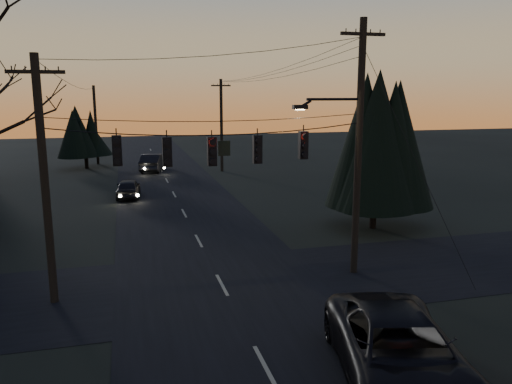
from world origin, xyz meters
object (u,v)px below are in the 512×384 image
object	(u,v)px
sedan_oncoming_a	(128,188)
utility_pole_left	(55,302)
utility_pole_far_r	(222,171)
evergreen_right	(376,143)
suv_near	(400,353)
sedan_oncoming_b	(153,163)
utility_pole_right	(354,272)
utility_pole_far_l	(98,164)

from	to	relation	value
sedan_oncoming_a	utility_pole_left	bearing A→B (deg)	85.54
utility_pole_far_r	sedan_oncoming_a	world-z (taller)	utility_pole_far_r
utility_pole_far_r	evergreen_right	xyz separation A→B (m)	(4.04, -21.98, 4.63)
utility_pole_far_r	suv_near	bearing A→B (deg)	-93.99
utility_pole_left	suv_near	distance (m)	11.86
evergreen_right	sedan_oncoming_a	xyz separation A→B (m)	(-12.74, 11.71, -3.97)
evergreen_right	suv_near	size ratio (longest dim) A/B	1.28
utility_pole_far_r	suv_near	xyz separation A→B (m)	(-2.49, -35.66, 0.88)
utility_pole_far_r	sedan_oncoming_b	bearing A→B (deg)	164.45
utility_pole_far_r	evergreen_right	size ratio (longest dim) A/B	1.05
suv_near	sedan_oncoming_a	distance (m)	26.14
utility_pole_right	sedan_oncoming_b	xyz separation A→B (m)	(-6.30, 29.75, 0.81)
suv_near	sedan_oncoming_b	xyz separation A→B (m)	(-3.81, 37.41, -0.07)
utility_pole_far_l	sedan_oncoming_a	xyz separation A→B (m)	(2.80, -18.27, 0.66)
utility_pole_left	sedan_oncoming_a	distance (m)	17.96
utility_pole_right	suv_near	size ratio (longest dim) A/B	1.59
utility_pole_right	suv_near	xyz separation A→B (m)	(-2.49, -7.66, 0.88)
utility_pole_left	sedan_oncoming_a	bearing A→B (deg)	81.03
utility_pole_far_r	suv_near	world-z (taller)	utility_pole_far_r
sedan_oncoming_b	utility_pole_right	bearing A→B (deg)	114.82
sedan_oncoming_a	sedan_oncoming_b	distance (m)	12.26
utility_pole_far_r	evergreen_right	bearing A→B (deg)	-79.58
utility_pole_left	utility_pole_far_l	distance (m)	36.00
utility_pole_far_l	sedan_oncoming_b	size ratio (longest dim) A/B	1.64
suv_near	sedan_oncoming_b	world-z (taller)	suv_near
utility_pole_left	utility_pole_far_r	world-z (taller)	same
evergreen_right	utility_pole_left	bearing A→B (deg)	-158.83
sedan_oncoming_b	utility_pole_far_l	bearing A→B (deg)	-37.37
suv_near	evergreen_right	bearing A→B (deg)	77.85
utility_pole_right	evergreen_right	world-z (taller)	evergreen_right
utility_pole_left	suv_near	bearing A→B (deg)	-40.36
utility_pole_right	utility_pole_far_l	size ratio (longest dim) A/B	1.25
utility_pole_far_r	utility_pole_far_l	distance (m)	14.01
utility_pole_far_l	evergreen_right	size ratio (longest dim) A/B	0.99
utility_pole_left	suv_near	world-z (taller)	utility_pole_left
utility_pole_far_l	sedan_oncoming_a	world-z (taller)	utility_pole_far_l
utility_pole_right	evergreen_right	xyz separation A→B (m)	(4.04, 6.02, 4.63)
suv_near	sedan_oncoming_a	size ratio (longest dim) A/B	1.63
utility_pole_right	evergreen_right	bearing A→B (deg)	56.11
evergreen_right	sedan_oncoming_b	bearing A→B (deg)	113.55
utility_pole_right	utility_pole_far_r	xyz separation A→B (m)	(0.00, 28.00, 0.00)
evergreen_right	utility_pole_far_l	bearing A→B (deg)	117.40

